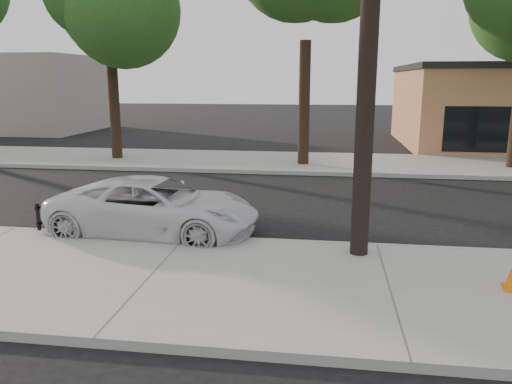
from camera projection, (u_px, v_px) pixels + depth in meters
The scene contains 7 objects.
ground at pixel (209, 217), 12.78m from camera, with size 120.00×120.00×0.00m, color black.
near_sidewalk at pixel (152, 278), 8.61m from camera, with size 90.00×4.40×0.15m, color gray.
far_sidewalk at pixel (256, 161), 20.97m from camera, with size 90.00×5.00×0.15m, color gray.
curb_near at pixel (187, 239), 10.73m from camera, with size 90.00×0.12×0.16m, color #9E9B93.
utility_pole at pixel (370, 5), 8.64m from camera, with size 1.40×0.34×9.00m.
tree_b at pixel (111, 10), 20.01m from camera, with size 4.34×4.20×8.45m.
police_cruiser at pixel (155, 207), 11.14m from camera, with size 2.14×4.65×1.29m, color silver.
Camera 1 is at (2.93, -12.03, 3.42)m, focal length 35.00 mm.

